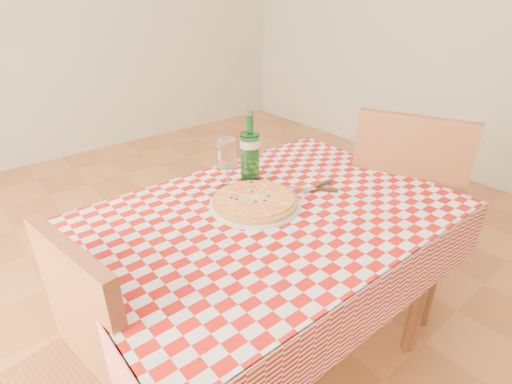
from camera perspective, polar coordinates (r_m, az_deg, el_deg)
dining_table at (r=1.44m, az=2.14°, el=-6.21°), size 1.20×0.80×0.75m
tablecloth at (r=1.39m, az=2.20°, el=-2.97°), size 1.30×0.90×0.01m
chair_near at (r=1.95m, az=20.45°, el=-1.24°), size 0.60×0.60×1.01m
chair_far at (r=1.30m, az=-26.17°, el=-22.76°), size 0.47×0.47×0.90m
pizza_plate at (r=1.42m, az=-0.14°, el=-1.20°), size 0.41×0.41×0.04m
water_bottle at (r=1.56m, az=-0.88°, el=6.49°), size 0.09×0.09×0.28m
wine_glass at (r=1.51m, az=-4.14°, el=3.87°), size 0.09×0.09×0.20m
cutlery at (r=1.55m, az=8.53°, el=0.66°), size 0.27×0.25×0.02m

